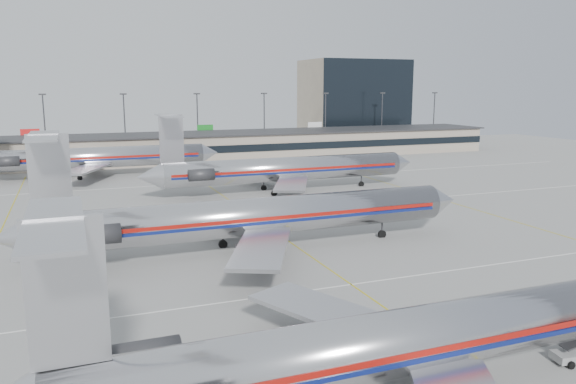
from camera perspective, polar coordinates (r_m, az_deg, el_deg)
name	(u,v)px	position (r m, az deg, el deg)	size (l,w,h in m)	color
ground	(418,331)	(41.10, 13.08, -13.58)	(260.00, 260.00, 0.00)	gray
apron_markings	(351,284)	(49.03, 6.43, -9.31)	(160.00, 0.15, 0.02)	silver
terminal	(172,147)	(131.21, -11.66, 4.45)	(162.00, 17.00, 6.25)	gray
light_mast_row	(162,120)	(144.59, -12.69, 7.12)	(163.60, 0.40, 15.28)	#38383D
distant_building	(353,101)	(179.47, 6.64, 9.17)	(30.00, 20.00, 25.00)	tan
jet_foreground	(407,340)	(31.57, 12.01, -14.50)	(44.38, 26.13, 11.62)	#B9B8BD
jet_second_row	(249,217)	(57.13, -4.01, -2.52)	(48.86, 28.77, 12.79)	#B9B8BD
jet_third_row	(281,169)	(90.22, -0.70, 2.35)	(47.01, 28.92, 12.85)	#B9B8BD
jet_back_row	(91,157)	(111.52, -19.43, 3.33)	(47.21, 29.04, 12.91)	#B9B8BD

